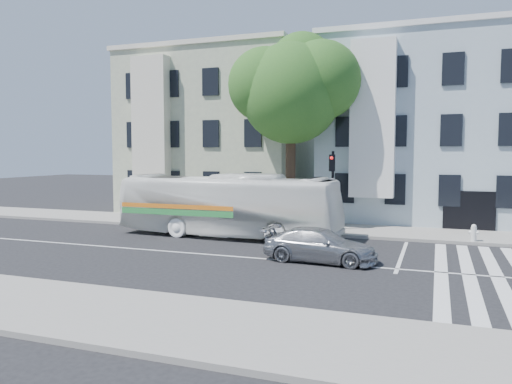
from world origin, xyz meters
The scene contains 11 objects.
ground centered at (0.00, 0.00, 0.00)m, with size 120.00×120.00×0.00m, color black.
sidewalk_far centered at (0.00, 8.00, 0.07)m, with size 80.00×4.00×0.15m, color gray.
sidewalk_near centered at (0.00, -8.00, 0.07)m, with size 80.00×4.00×0.15m, color gray.
building_left centered at (-7.00, 15.00, 5.50)m, with size 12.00×10.00×11.00m, color #9BA389.
building_right centered at (7.00, 15.00, 5.50)m, with size 12.00×10.00×11.00m, color #9DB1BB.
street_tree centered at (0.06, 8.74, 7.83)m, with size 7.30×5.90×11.10m.
bus centered at (-2.08, 4.34, 1.58)m, with size 11.38×2.66×3.17m, color white.
sedan centered at (3.57, 0.29, 0.64)m, with size 4.44×1.80×1.29m, color #A6A8AD.
hedge centered at (-3.68, 6.47, 0.50)m, with size 8.50×0.84×0.70m, color #325E1E, non-canonical shape.
traffic_signal centered at (2.60, 7.39, 2.78)m, with size 0.42×0.53×4.30m.
fire_hydrant centered at (9.42, 6.30, 0.55)m, with size 0.45×0.25×0.78m.
Camera 1 is at (7.80, -18.50, 4.23)m, focal length 35.00 mm.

